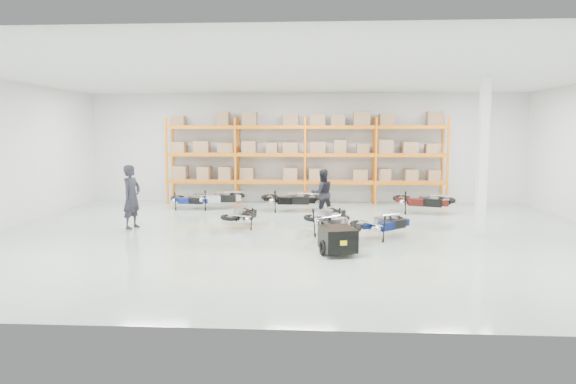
# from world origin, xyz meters

# --- Properties ---
(room) EXTENTS (18.00, 18.00, 18.00)m
(room) POSITION_xyz_m (0.00, 0.00, 2.25)
(room) COLOR #A5B7A7
(room) RESTS_ON ground
(pallet_rack) EXTENTS (11.28, 0.98, 3.62)m
(pallet_rack) POSITION_xyz_m (-0.00, 6.45, 2.26)
(pallet_rack) COLOR orange
(pallet_rack) RESTS_ON ground
(structural_column) EXTENTS (0.25, 0.25, 4.50)m
(structural_column) POSITION_xyz_m (5.20, 0.50, 2.25)
(structural_column) COLOR white
(structural_column) RESTS_ON ground
(moto_blue_centre) EXTENTS (1.82, 1.71, 1.09)m
(moto_blue_centre) POSITION_xyz_m (2.36, -0.17, 0.51)
(moto_blue_centre) COLOR #061243
(moto_blue_centre) RESTS_ON ground
(moto_silver_left) EXTENTS (1.43, 1.92, 1.12)m
(moto_silver_left) POSITION_xyz_m (0.86, 0.97, 0.53)
(moto_silver_left) COLOR #B1B4B8
(moto_silver_left) RESTS_ON ground
(moto_black_far_left) EXTENTS (1.04, 1.69, 1.02)m
(moto_black_far_left) POSITION_xyz_m (-1.81, 1.16, 0.48)
(moto_black_far_left) COLOR black
(moto_black_far_left) RESTS_ON ground
(moto_touring_right) EXTENTS (1.17, 1.98, 1.21)m
(moto_touring_right) POSITION_xyz_m (1.00, -0.67, 0.57)
(moto_touring_right) COLOR black
(moto_touring_right) RESTS_ON ground
(trailer) EXTENTS (0.96, 1.64, 0.66)m
(trailer) POSITION_xyz_m (1.00, -2.26, 0.39)
(trailer) COLOR black
(trailer) RESTS_ON ground
(moto_back_a) EXTENTS (1.67, 1.04, 1.01)m
(moto_back_a) POSITION_xyz_m (-4.30, 4.63, 0.48)
(moto_back_a) COLOR navy
(moto_back_a) RESTS_ON ground
(moto_back_b) EXTENTS (1.97, 1.32, 1.17)m
(moto_back_b) POSITION_xyz_m (-3.29, 4.84, 0.55)
(moto_back_b) COLOR #B6BCC1
(moto_back_b) RESTS_ON ground
(moto_back_c) EXTENTS (1.92, 0.97, 1.24)m
(moto_back_c) POSITION_xyz_m (-0.49, 4.40, 0.58)
(moto_back_c) COLOR black
(moto_back_c) RESTS_ON ground
(moto_back_d) EXTENTS (2.12, 1.51, 1.24)m
(moto_back_d) POSITION_xyz_m (4.31, 4.18, 0.59)
(moto_back_d) COLOR #44100D
(moto_back_d) RESTS_ON ground
(person_left) EXTENTS (0.66, 0.82, 1.95)m
(person_left) POSITION_xyz_m (-5.15, 0.79, 0.97)
(person_left) COLOR black
(person_left) RESTS_ON ground
(person_back) EXTENTS (0.96, 0.84, 1.66)m
(person_back) POSITION_xyz_m (0.67, 3.15, 0.83)
(person_back) COLOR black
(person_back) RESTS_ON ground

